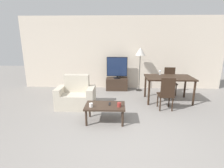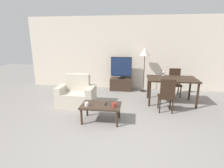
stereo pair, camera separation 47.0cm
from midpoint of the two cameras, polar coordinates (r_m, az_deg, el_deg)
The scene contains 14 objects.
ground_plane at distance 3.48m, azimuth 4.38°, elevation -18.82°, with size 18.00×18.00×0.00m, color gray.
wall_back at distance 6.71m, azimuth 6.73°, elevation 9.90°, with size 7.63×0.06×2.70m.
armchair at distance 5.11m, azimuth -8.92°, elevation -3.67°, with size 1.06×0.64×0.91m.
tv_stand at distance 6.61m, azimuth 5.00°, elevation -0.05°, with size 0.80×0.46×0.45m.
tv at distance 6.48m, azimuth 5.12°, elevation 5.31°, with size 0.76×0.27×0.79m.
coffee_table at distance 4.11m, azimuth -0.34°, elevation -7.50°, with size 0.93×0.58×0.41m.
dining_table at distance 5.53m, azimuth 21.25°, elevation 0.86°, with size 1.42×0.84×0.77m.
dining_chair_near at distance 4.83m, azimuth 20.09°, elevation -3.25°, with size 0.40×0.40×0.92m.
dining_chair_far at distance 6.32m, azimuth 21.82°, elevation 0.78°, with size 0.40×0.40×0.92m.
floor_lamp at distance 6.37m, azimuth 12.82°, elevation 9.71°, with size 0.36×0.36×1.60m.
remote_primary at distance 4.13m, azimuth 1.20°, elevation -6.51°, with size 0.04×0.15×0.02m.
cup_white_near at distance 4.01m, azimuth -4.98°, elevation -6.67°, with size 0.08×0.08×0.09m.
cup_colored_far at distance 3.97m, azimuth 4.19°, elevation -6.86°, with size 0.09×0.09×0.10m.
wine_glass_left at distance 5.74m, azimuth 18.70°, elevation 3.56°, with size 0.07×0.07×0.15m.
Camera 2 is at (0.38, -2.87, 1.94)m, focal length 28.00 mm.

